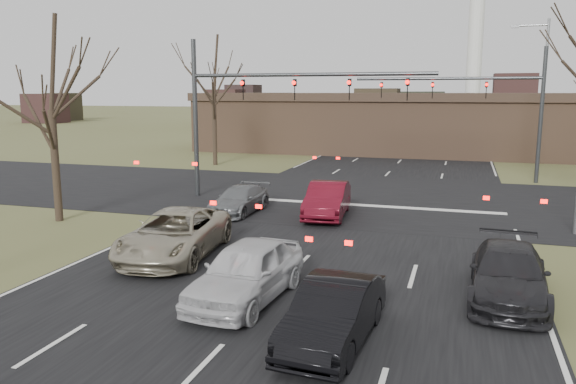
# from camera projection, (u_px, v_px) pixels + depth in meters

# --- Properties ---
(ground) EXTENTS (360.00, 360.00, 0.00)m
(ground) POSITION_uv_depth(u_px,v_px,m) (268.00, 299.00, 14.80)
(ground) COLOR brown
(ground) RESTS_ON ground
(road_main) EXTENTS (14.00, 300.00, 0.02)m
(road_main) POSITION_uv_depth(u_px,v_px,m) (425.00, 135.00, 71.15)
(road_main) COLOR black
(road_main) RESTS_ON ground
(road_cross) EXTENTS (200.00, 14.00, 0.02)m
(road_cross) POSITION_uv_depth(u_px,v_px,m) (365.00, 198.00, 28.88)
(road_cross) COLOR black
(road_cross) RESTS_ON ground
(building) EXTENTS (42.40, 10.40, 5.30)m
(building) POSITION_uv_depth(u_px,v_px,m) (432.00, 123.00, 49.43)
(building) COLOR brown
(building) RESTS_ON ground
(mast_arm_near) EXTENTS (12.12, 0.24, 8.00)m
(mast_arm_near) POSITION_uv_depth(u_px,v_px,m) (255.00, 98.00, 27.66)
(mast_arm_near) COLOR #383A3D
(mast_arm_near) RESTS_ON ground
(mast_arm_far) EXTENTS (11.12, 0.24, 8.00)m
(mast_arm_far) POSITION_uv_depth(u_px,v_px,m) (491.00, 98.00, 33.70)
(mast_arm_far) COLOR #383A3D
(mast_arm_far) RESTS_ON ground
(streetlight_right_far) EXTENTS (2.34, 0.25, 10.00)m
(streetlight_right_far) POSITION_uv_depth(u_px,v_px,m) (541.00, 89.00, 36.43)
(streetlight_right_far) COLOR gray
(streetlight_right_far) RESTS_ON ground
(tree_left_near) EXTENTS (5.10, 5.10, 8.50)m
(tree_left_near) POSITION_uv_depth(u_px,v_px,m) (48.00, 62.00, 22.67)
(tree_left_near) COLOR black
(tree_left_near) RESTS_ON ground
(tree_left_far) EXTENTS (5.70, 5.70, 9.50)m
(tree_left_far) POSITION_uv_depth(u_px,v_px,m) (213.00, 65.00, 40.82)
(tree_left_far) COLOR black
(tree_left_far) RESTS_ON ground
(car_silver_suv) EXTENTS (3.17, 5.76, 1.53)m
(car_silver_suv) POSITION_uv_depth(u_px,v_px,m) (175.00, 234.00, 18.49)
(car_silver_suv) COLOR #ACA48B
(car_silver_suv) RESTS_ON ground
(car_white_sedan) EXTENTS (2.17, 4.71, 1.56)m
(car_white_sedan) POSITION_uv_depth(u_px,v_px,m) (247.00, 271.00, 14.60)
(car_white_sedan) COLOR silver
(car_white_sedan) RESTS_ON ground
(car_black_hatch) EXTENTS (1.72, 4.22, 1.36)m
(car_black_hatch) POSITION_uv_depth(u_px,v_px,m) (334.00, 313.00, 12.13)
(car_black_hatch) COLOR black
(car_black_hatch) RESTS_ON ground
(car_charcoal_sedan) EXTENTS (2.14, 4.83, 1.38)m
(car_charcoal_sedan) POSITION_uv_depth(u_px,v_px,m) (508.00, 274.00, 14.70)
(car_charcoal_sedan) COLOR black
(car_charcoal_sedan) RESTS_ON ground
(car_grey_ahead) EXTENTS (1.83, 4.19, 1.20)m
(car_grey_ahead) POSITION_uv_depth(u_px,v_px,m) (239.00, 200.00, 25.25)
(car_grey_ahead) COLOR slate
(car_grey_ahead) RESTS_ON ground
(car_red_ahead) EXTENTS (2.03, 4.71, 1.51)m
(car_red_ahead) POSITION_uv_depth(u_px,v_px,m) (327.00, 200.00, 24.42)
(car_red_ahead) COLOR #5A0C19
(car_red_ahead) RESTS_ON ground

